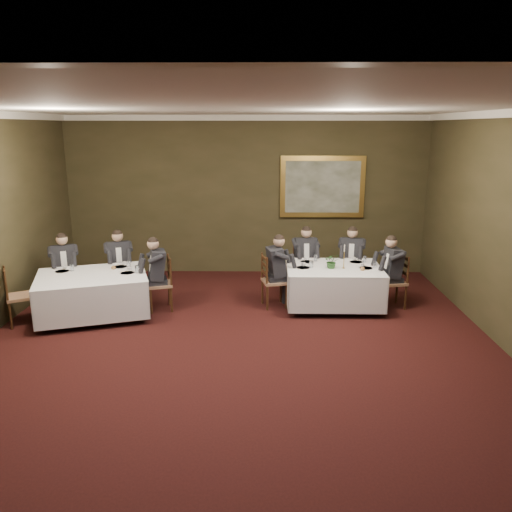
{
  "coord_description": "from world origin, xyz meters",
  "views": [
    {
      "loc": [
        0.39,
        -6.1,
        3.25
      ],
      "look_at": [
        0.26,
        1.99,
        1.15
      ],
      "focal_mm": 35.0,
      "sensor_mm": 36.0,
      "label": 1
    }
  ],
  "objects_px": {
    "diner_sec_backleft": "(65,276)",
    "diner_main_backright": "(351,267)",
    "chair_main_endright": "(393,292)",
    "diner_sec_endright": "(160,283)",
    "diner_main_backleft": "(305,267)",
    "chair_sec_endleft": "(21,308)",
    "painting": "(322,187)",
    "diner_main_endleft": "(274,280)",
    "table_main": "(333,283)",
    "chair_main_backright": "(350,278)",
    "diner_sec_backright": "(120,272)",
    "chair_sec_backleft": "(67,287)",
    "table_second": "(93,292)",
    "centerpiece": "(332,260)",
    "chair_sec_backright": "(121,283)",
    "chair_sec_endright": "(161,295)",
    "chair_main_endleft": "(274,292)",
    "candlestick": "(344,259)",
    "diner_main_endright": "(393,280)",
    "chair_main_backleft": "(304,278)"
  },
  "relations": [
    {
      "from": "table_second",
      "to": "diner_main_endright",
      "type": "relative_size",
      "value": 1.63
    },
    {
      "from": "diner_sec_backleft",
      "to": "chair_sec_backleft",
      "type": "bearing_deg",
      "value": -90.0
    },
    {
      "from": "chair_sec_endleft",
      "to": "painting",
      "type": "relative_size",
      "value": 0.54
    },
    {
      "from": "chair_main_endleft",
      "to": "centerpiece",
      "type": "height_order",
      "value": "centerpiece"
    },
    {
      "from": "diner_main_endright",
      "to": "chair_sec_endright",
      "type": "bearing_deg",
      "value": 82.96
    },
    {
      "from": "table_second",
      "to": "centerpiece",
      "type": "distance_m",
      "value": 4.28
    },
    {
      "from": "diner_main_backright",
      "to": "chair_main_endleft",
      "type": "distance_m",
      "value": 1.82
    },
    {
      "from": "chair_sec_backright",
      "to": "diner_sec_backright",
      "type": "relative_size",
      "value": 0.74
    },
    {
      "from": "chair_main_endright",
      "to": "chair_sec_backright",
      "type": "xyz_separation_m",
      "value": [
        -5.2,
        0.49,
        0.0
      ]
    },
    {
      "from": "diner_main_backleft",
      "to": "diner_main_endright",
      "type": "bearing_deg",
      "value": 142.02
    },
    {
      "from": "diner_sec_backleft",
      "to": "candlestick",
      "type": "relative_size",
      "value": 2.95
    },
    {
      "from": "diner_main_backright",
      "to": "painting",
      "type": "distance_m",
      "value": 2.05
    },
    {
      "from": "diner_sec_endright",
      "to": "painting",
      "type": "relative_size",
      "value": 0.72
    },
    {
      "from": "chair_sec_backleft",
      "to": "diner_sec_backright",
      "type": "height_order",
      "value": "diner_sec_backright"
    },
    {
      "from": "table_second",
      "to": "candlestick",
      "type": "relative_size",
      "value": 4.81
    },
    {
      "from": "diner_sec_endright",
      "to": "chair_main_backright",
      "type": "bearing_deg",
      "value": -90.08
    },
    {
      "from": "diner_sec_endright",
      "to": "chair_main_endleft",
      "type": "bearing_deg",
      "value": -101.09
    },
    {
      "from": "diner_sec_backleft",
      "to": "diner_main_endleft",
      "type": "bearing_deg",
      "value": 155.12
    },
    {
      "from": "centerpiece",
      "to": "painting",
      "type": "bearing_deg",
      "value": 88.62
    },
    {
      "from": "diner_main_backright",
      "to": "diner_sec_backright",
      "type": "relative_size",
      "value": 1.0
    },
    {
      "from": "diner_sec_backleft",
      "to": "painting",
      "type": "bearing_deg",
      "value": 179.87
    },
    {
      "from": "chair_sec_backleft",
      "to": "diner_sec_backright",
      "type": "relative_size",
      "value": 0.74
    },
    {
      "from": "diner_main_endright",
      "to": "chair_sec_endleft",
      "type": "xyz_separation_m",
      "value": [
        -6.49,
        -0.92,
        -0.23
      ]
    },
    {
      "from": "diner_main_endright",
      "to": "candlestick",
      "type": "xyz_separation_m",
      "value": [
        -0.93,
        -0.07,
        0.42
      ]
    },
    {
      "from": "table_main",
      "to": "diner_sec_backright",
      "type": "distance_m",
      "value": 4.12
    },
    {
      "from": "table_main",
      "to": "chair_main_backright",
      "type": "xyz_separation_m",
      "value": [
        0.47,
        0.89,
        -0.17
      ]
    },
    {
      "from": "candlestick",
      "to": "diner_main_backleft",
      "type": "bearing_deg",
      "value": 123.13
    },
    {
      "from": "diner_sec_backleft",
      "to": "diner_main_backright",
      "type": "bearing_deg",
      "value": 164.89
    },
    {
      "from": "chair_main_backleft",
      "to": "chair_sec_backright",
      "type": "xyz_separation_m",
      "value": [
        -3.63,
        -0.4,
        0.0
      ]
    },
    {
      "from": "chair_sec_backleft",
      "to": "painting",
      "type": "height_order",
      "value": "painting"
    },
    {
      "from": "chair_main_endright",
      "to": "diner_sec_endright",
      "type": "xyz_separation_m",
      "value": [
        -4.28,
        -0.21,
        0.23
      ]
    },
    {
      "from": "chair_main_endright",
      "to": "chair_sec_backleft",
      "type": "xyz_separation_m",
      "value": [
        -6.15,
        0.19,
        0.0
      ]
    },
    {
      "from": "diner_main_backright",
      "to": "centerpiece",
      "type": "relative_size",
      "value": 4.67
    },
    {
      "from": "diner_main_backleft",
      "to": "chair_sec_endleft",
      "type": "height_order",
      "value": "diner_main_backleft"
    },
    {
      "from": "chair_main_backleft",
      "to": "centerpiece",
      "type": "relative_size",
      "value": 3.47
    },
    {
      "from": "diner_main_endleft",
      "to": "diner_sec_backleft",
      "type": "distance_m",
      "value": 3.96
    },
    {
      "from": "chair_main_backright",
      "to": "chair_sec_endleft",
      "type": "relative_size",
      "value": 1.0
    },
    {
      "from": "table_second",
      "to": "diner_main_backright",
      "type": "xyz_separation_m",
      "value": [
        4.75,
        1.45,
        0.06
      ]
    },
    {
      "from": "diner_main_backleft",
      "to": "painting",
      "type": "distance_m",
      "value": 2.04
    },
    {
      "from": "table_main",
      "to": "painting",
      "type": "distance_m",
      "value": 2.71
    },
    {
      "from": "chair_main_backright",
      "to": "diner_sec_backright",
      "type": "xyz_separation_m",
      "value": [
        -4.57,
        -0.41,
        0.23
      ]
    },
    {
      "from": "chair_sec_endright",
      "to": "painting",
      "type": "relative_size",
      "value": 0.54
    },
    {
      "from": "table_second",
      "to": "chair_main_backright",
      "type": "bearing_deg",
      "value": 17.05
    },
    {
      "from": "table_second",
      "to": "centerpiece",
      "type": "bearing_deg",
      "value": 6.61
    },
    {
      "from": "chair_sec_endright",
      "to": "painting",
      "type": "height_order",
      "value": "painting"
    },
    {
      "from": "chair_sec_backleft",
      "to": "diner_main_backleft",
      "type": "bearing_deg",
      "value": 166.26
    },
    {
      "from": "chair_main_endleft",
      "to": "diner_main_endleft",
      "type": "xyz_separation_m",
      "value": [
        0.01,
        0.0,
        0.23
      ]
    },
    {
      "from": "table_main",
      "to": "candlestick",
      "type": "xyz_separation_m",
      "value": [
        0.16,
        -0.08,
        0.48
      ]
    },
    {
      "from": "chair_main_backleft",
      "to": "diner_sec_endright",
      "type": "relative_size",
      "value": 0.74
    },
    {
      "from": "table_second",
      "to": "painting",
      "type": "xyz_separation_m",
      "value": [
        4.28,
        2.81,
        1.52
      ]
    }
  ]
}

